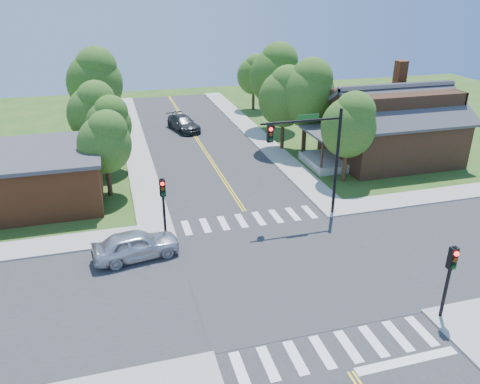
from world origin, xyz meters
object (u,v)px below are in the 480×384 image
object	(u,v)px
signal_pole_se	(450,269)
house_ne	(391,122)
signal_mast_ne	(314,147)
signal_pole_nw	(163,197)
car_silver	(136,245)
car_dgrey	(183,124)

from	to	relation	value
signal_pole_se	house_ne	size ratio (longest dim) A/B	0.29
signal_mast_ne	signal_pole_nw	world-z (taller)	signal_mast_ne
signal_mast_ne	house_ne	xyz separation A→B (m)	(11.19, 8.65, -1.52)
signal_pole_se	car_silver	world-z (taller)	signal_pole_se
car_silver	signal_pole_nw	bearing A→B (deg)	-50.57
signal_pole_se	car_dgrey	world-z (taller)	signal_pole_se
car_silver	car_dgrey	xyz separation A→B (m)	(6.73, 24.41, -0.07)
car_silver	car_dgrey	size ratio (longest dim) A/B	0.91
signal_pole_nw	house_ne	xyz separation A→B (m)	(20.71, 8.66, 0.67)
car_dgrey	signal_pole_se	bearing A→B (deg)	-93.85
signal_mast_ne	car_silver	distance (m)	12.28
signal_pole_se	signal_pole_nw	size ratio (longest dim) A/B	1.00
signal_pole_nw	car_silver	distance (m)	3.36
car_silver	house_ne	bearing A→B (deg)	-72.83
signal_pole_nw	car_silver	world-z (taller)	signal_pole_nw
signal_pole_nw	car_silver	bearing A→B (deg)	-132.33
house_ne	signal_pole_se	bearing A→B (deg)	-115.58
signal_pole_se	car_silver	xyz separation A→B (m)	(-13.09, 9.12, -1.85)
signal_mast_ne	car_dgrey	world-z (taller)	signal_mast_ne
signal_pole_nw	car_dgrey	size ratio (longest dim) A/B	0.69
signal_pole_nw	car_silver	xyz separation A→B (m)	(-1.89, -2.08, -1.85)
signal_pole_se	car_dgrey	distance (m)	34.18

